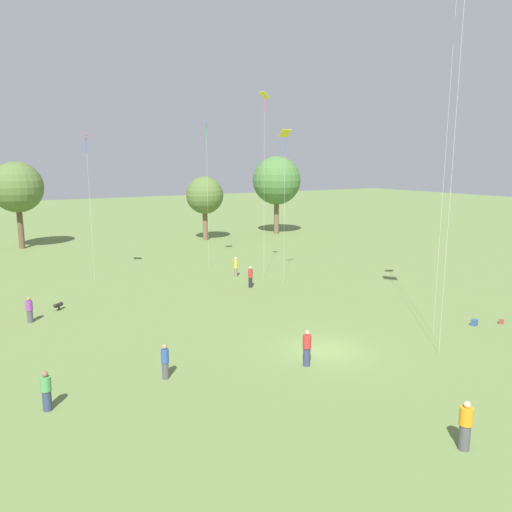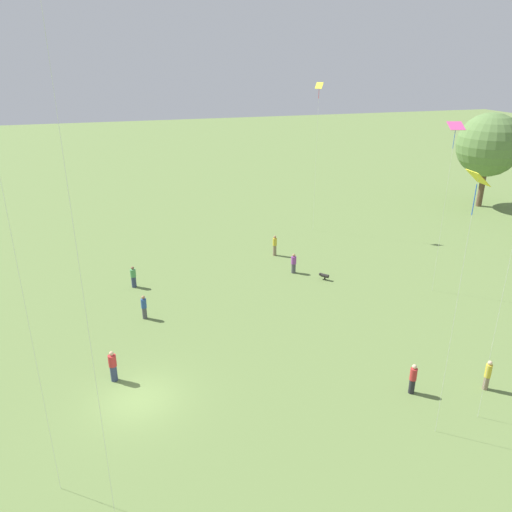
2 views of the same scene
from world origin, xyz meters
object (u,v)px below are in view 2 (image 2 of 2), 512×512
(person_4, at_px, (113,366))
(dog_0, at_px, (324,275))
(kite_1, at_px, (319,97))
(kite_6, at_px, (475,193))
(person_5, at_px, (133,277))
(kite_5, at_px, (455,132))
(person_0, at_px, (275,245))
(person_3, at_px, (488,375))
(person_7, at_px, (413,379))
(person_2, at_px, (144,307))
(person_1, at_px, (294,263))

(person_4, height_order, dog_0, person_4)
(kite_1, height_order, kite_6, kite_1)
(person_4, bearing_deg, person_5, 78.31)
(person_4, distance_m, dog_0, 18.57)
(kite_5, height_order, kite_6, kite_6)
(person_4, relative_size, kite_5, 0.15)
(person_0, xyz_separation_m, person_5, (3.16, -12.38, -0.10))
(person_3, relative_size, person_7, 1.01)
(kite_5, bearing_deg, person_3, -52.39)
(person_2, xyz_separation_m, person_4, (6.58, -2.17, 0.06))
(person_7, xyz_separation_m, kite_5, (-10.33, 8.38, 10.85))
(dog_0, bearing_deg, person_1, 89.14)
(kite_1, distance_m, kite_5, 16.00)
(kite_5, bearing_deg, person_7, -69.81)
(person_1, distance_m, person_4, 18.10)
(person_3, bearing_deg, kite_1, 147.32)
(person_0, bearing_deg, person_7, 33.75)
(person_5, bearing_deg, kite_1, 65.09)
(person_1, distance_m, person_5, 12.69)
(person_0, xyz_separation_m, dog_0, (6.03, 2.10, -0.57))
(person_2, height_order, person_3, person_3)
(person_2, bearing_deg, person_5, 149.32)
(person_0, relative_size, person_4, 1.01)
(person_3, bearing_deg, person_4, -138.75)
(kite_5, xyz_separation_m, kite_6, (13.21, -8.90, -0.17))
(person_4, distance_m, kite_5, 26.17)
(person_1, height_order, person_3, person_3)
(person_0, distance_m, dog_0, 6.41)
(person_1, relative_size, dog_0, 2.29)
(person_2, relative_size, person_3, 0.96)
(person_4, bearing_deg, kite_5, 8.60)
(person_2, xyz_separation_m, person_3, (12.92, 16.74, 0.04))
(person_1, xyz_separation_m, kite_1, (-9.53, 5.63, 12.08))
(person_1, bearing_deg, person_2, -145.96)
(person_1, distance_m, kite_1, 16.38)
(kite_5, bearing_deg, person_0, -168.69)
(person_0, xyz_separation_m, kite_1, (-5.47, 5.90, 11.96))
(person_7, xyz_separation_m, kite_6, (2.88, -0.52, 10.68))
(person_7, bearing_deg, kite_1, 118.01)
(person_0, height_order, person_7, person_0)
(person_5, height_order, kite_6, kite_6)
(kite_6, bearing_deg, kite_1, 38.32)
(person_1, relative_size, kite_1, 0.12)
(person_7, bearing_deg, person_4, -161.08)
(kite_1, bearing_deg, person_0, -45.52)
(kite_5, xyz_separation_m, dog_0, (-4.12, -7.06, -11.36))
(person_3, height_order, person_7, person_3)
(person_3, relative_size, kite_1, 0.12)
(person_7, relative_size, kite_1, 0.12)
(kite_5, bearing_deg, person_1, -155.18)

